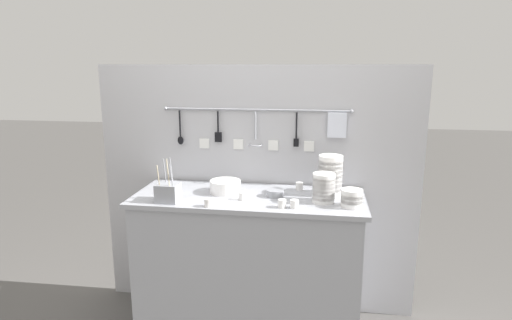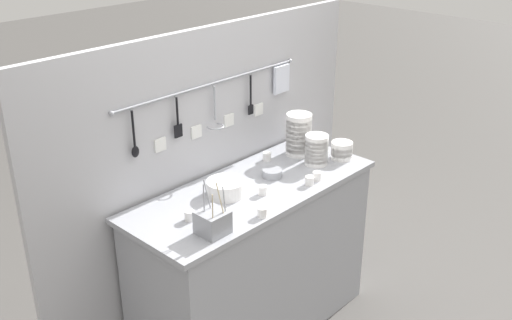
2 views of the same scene
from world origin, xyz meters
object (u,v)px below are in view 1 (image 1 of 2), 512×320
Objects in this scene: cup_back_left at (299,186)px; bowl_stack_wide_centre at (324,188)px; steel_mixing_bowl at (275,193)px; cutlery_caddy at (168,192)px; bowl_stack_nested_right at (352,198)px; bowl_stack_tall_left at (330,175)px; cup_edge_far at (282,204)px; plate_stack at (225,186)px; cup_mid_row at (208,203)px; cup_front_right at (294,204)px; cup_beside_plates at (242,196)px; cup_by_caddy at (178,190)px.

bowl_stack_wide_centre is at bearing -56.84° from cup_back_left.
cutlery_caddy is (-0.64, -0.20, 0.04)m from steel_mixing_bowl.
cup_back_left is (-0.33, 0.31, -0.03)m from bowl_stack_nested_right.
bowl_stack_tall_left is 0.44m from cup_edge_far.
plate_stack is 0.30m from cup_mid_row.
cutlery_caddy is 0.87m from cup_back_left.
cup_back_left is 1.00× the size of cup_mid_row.
plate_stack is 0.47m from cup_edge_far.
bowl_stack_wide_centre is at bearing 158.83° from bowl_stack_nested_right.
cup_beside_plates is at bearing 162.47° from cup_front_right.
bowl_stack_tall_left is at bearing 76.42° from bowl_stack_wide_centre.
cutlery_caddy is 0.17m from cup_by_caddy.
plate_stack is 0.74× the size of cutlery_caddy.
bowl_stack_nested_right is at bearing -61.91° from bowl_stack_tall_left.
plate_stack is (-0.81, 0.17, -0.01)m from bowl_stack_nested_right.
cup_beside_plates is at bearing -9.75° from cup_by_caddy.
cup_mid_row is (-0.72, -0.36, -0.10)m from bowl_stack_tall_left.
bowl_stack_nested_right is 0.67m from cup_beside_plates.
bowl_stack_wide_centre is (-0.17, 0.06, 0.04)m from bowl_stack_nested_right.
plate_stack is (-0.68, -0.07, -0.09)m from bowl_stack_tall_left.
cup_front_right is (0.47, -0.24, -0.02)m from plate_stack.
bowl_stack_nested_right reaches higher than plate_stack.
cup_front_right is 1.00× the size of cup_edge_far.
bowl_stack_wide_centre is 3.64× the size of cup_mid_row.
cutlery_caddy is at bearing -172.27° from bowl_stack_wide_centre.
cup_mid_row and cup_by_caddy have the same top height.
cutlery_caddy is 0.78m from cup_front_right.
plate_stack reaches higher than steel_mixing_bowl.
cup_back_left is at bearing 78.16° from cup_edge_far.
cup_edge_far is at bearing -1.23° from cutlery_caddy.
cup_by_caddy is (-0.99, -0.13, -0.10)m from bowl_stack_tall_left.
bowl_stack_tall_left is at bearing 16.78° from cutlery_caddy.
cup_front_right reaches higher than steel_mixing_bowl.
plate_stack is at bearing 174.44° from steel_mixing_bowl.
cup_beside_plates reaches higher than steel_mixing_bowl.
cutlery_caddy is 0.28m from cup_mid_row.
bowl_stack_nested_right reaches higher than cup_back_left.
bowl_stack_nested_right reaches higher than cup_front_right.
cup_by_caddy is (-0.45, 0.08, 0.00)m from cup_beside_plates.
plate_stack is at bearing 170.77° from bowl_stack_wide_centre.
steel_mixing_bowl is at bearing 2.64° from cup_by_caddy.
cup_mid_row is (-0.84, -0.13, -0.03)m from bowl_stack_nested_right.
bowl_stack_wide_centre reaches higher than cup_back_left.
cup_back_left is 1.00× the size of cup_by_caddy.
cup_mid_row is 1.00× the size of cup_edge_far.
cup_by_caddy is at bearing 88.71° from cutlery_caddy.
plate_stack is (-0.64, 0.10, -0.05)m from bowl_stack_wide_centre.
cup_back_left is 0.68m from cup_mid_row.
cup_mid_row is (-0.04, -0.30, -0.02)m from plate_stack.
cutlery_caddy is 0.71m from cup_edge_far.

